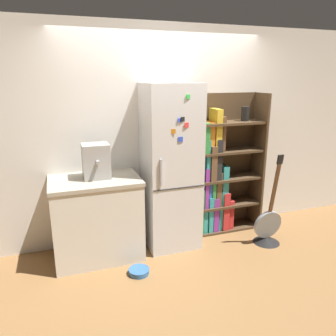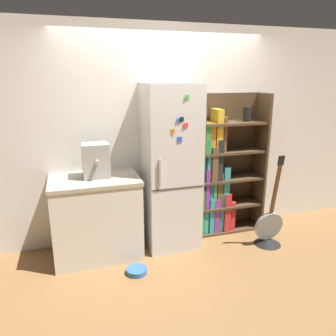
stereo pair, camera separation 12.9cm
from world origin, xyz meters
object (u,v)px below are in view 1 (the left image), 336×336
Objects in this scene: pet_bowl at (139,271)px; guitar at (267,230)px; bookshelf at (217,174)px; espresso_machine at (96,161)px; refrigerator at (170,168)px.

guitar is at bearing 4.54° from pet_bowl.
bookshelf is 0.93m from guitar.
refrigerator is at bearing -0.48° from espresso_machine.
espresso_machine is (-0.85, 0.01, 0.15)m from refrigerator.
refrigerator is at bearing 44.93° from pet_bowl.
espresso_machine reaches higher than pet_bowl.
refrigerator is at bearing -167.92° from bookshelf.
pet_bowl is (0.31, -0.55, -1.09)m from espresso_machine.
espresso_machine is at bearing 119.71° from pet_bowl.
guitar is (1.13, -0.41, -0.80)m from refrigerator.
bookshelf is at bearing 29.13° from pet_bowl.
bookshelf is at bearing 128.01° from guitar.
pet_bowl is at bearing -60.29° from espresso_machine.
refrigerator is 0.87m from espresso_machine.
bookshelf is 1.60m from pet_bowl.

